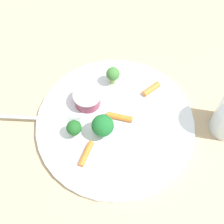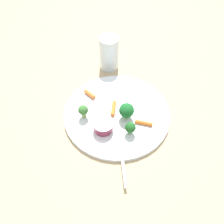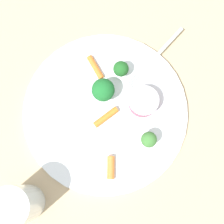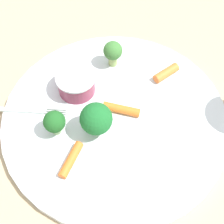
# 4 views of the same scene
# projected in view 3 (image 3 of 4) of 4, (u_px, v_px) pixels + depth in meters

# --- Properties ---
(ground_plane) EXTENTS (2.40, 2.40, 0.00)m
(ground_plane) POSITION_uv_depth(u_px,v_px,m) (107.00, 112.00, 0.63)
(ground_plane) COLOR tan
(plate) EXTENTS (0.32, 0.32, 0.01)m
(plate) POSITION_uv_depth(u_px,v_px,m) (107.00, 112.00, 0.63)
(plate) COLOR white
(plate) RESTS_ON ground_plane
(sauce_cup) EXTENTS (0.06, 0.06, 0.03)m
(sauce_cup) POSITION_uv_depth(u_px,v_px,m) (145.00, 102.00, 0.61)
(sauce_cup) COLOR #832C45
(sauce_cup) RESTS_ON plate
(broccoli_floret_0) EXTENTS (0.04, 0.04, 0.05)m
(broccoli_floret_0) POSITION_uv_depth(u_px,v_px,m) (102.00, 90.00, 0.60)
(broccoli_floret_0) COLOR #7DAC56
(broccoli_floret_0) RESTS_ON plate
(broccoli_floret_1) EXTENTS (0.03, 0.03, 0.04)m
(broccoli_floret_1) POSITION_uv_depth(u_px,v_px,m) (122.00, 69.00, 0.62)
(broccoli_floret_1) COLOR #83AC70
(broccoli_floret_1) RESTS_ON plate
(broccoli_floret_2) EXTENTS (0.03, 0.03, 0.04)m
(broccoli_floret_2) POSITION_uv_depth(u_px,v_px,m) (150.00, 140.00, 0.58)
(broccoli_floret_2) COLOR #92B062
(broccoli_floret_2) RESTS_ON plate
(carrot_stick_0) EXTENTS (0.02, 0.04, 0.01)m
(carrot_stick_0) POSITION_uv_depth(u_px,v_px,m) (111.00, 168.00, 0.59)
(carrot_stick_0) COLOR orange
(carrot_stick_0) RESTS_ON plate
(carrot_stick_1) EXTENTS (0.05, 0.04, 0.01)m
(carrot_stick_1) POSITION_uv_depth(u_px,v_px,m) (107.00, 117.00, 0.61)
(carrot_stick_1) COLOR orange
(carrot_stick_1) RESTS_ON plate
(carrot_stick_2) EXTENTS (0.03, 0.05, 0.01)m
(carrot_stick_2) POSITION_uv_depth(u_px,v_px,m) (97.00, 67.00, 0.64)
(carrot_stick_2) COLOR orange
(carrot_stick_2) RESTS_ON plate
(fork) EXTENTS (0.13, 0.12, 0.00)m
(fork) POSITION_uv_depth(u_px,v_px,m) (156.00, 57.00, 0.64)
(fork) COLOR #ACB9B3
(fork) RESTS_ON plate
(drinking_glass) EXTENTS (0.07, 0.07, 0.12)m
(drinking_glass) POSITION_uv_depth(u_px,v_px,m) (20.00, 205.00, 0.54)
(drinking_glass) COLOR silver
(drinking_glass) RESTS_ON ground_plane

